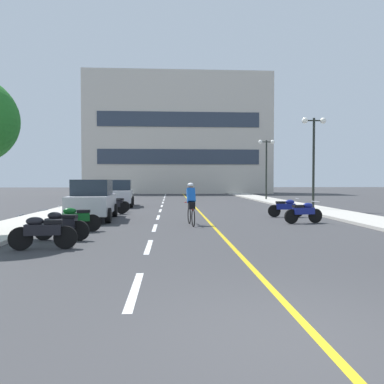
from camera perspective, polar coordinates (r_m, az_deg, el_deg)
The scene contains 29 objects.
ground_plane at distance 25.21m, azimuth -0.11°, elevation -2.28°, with size 140.00×140.00×0.00m, color #38383A.
curb_left at distance 28.74m, azimuth -14.95°, elevation -1.72°, with size 2.40×72.00×0.12m, color #B7B2A8.
curb_right at distance 29.45m, azimuth 13.68°, elevation -1.62°, with size 2.40×72.00×0.12m, color #B7B2A8.
lane_dash_0 at distance 6.39m, azimuth -8.70°, elevation -14.50°, with size 0.14×2.20×0.01m, color silver.
lane_dash_1 at distance 10.28m, azimuth -6.60°, elevation -8.24°, with size 0.14×2.20×0.01m, color silver.
lane_dash_2 at distance 14.23m, azimuth -5.68°, elevation -5.44°, with size 0.14×2.20×0.01m, color silver.
lane_dash_3 at distance 18.20m, azimuth -5.17°, elevation -3.85°, with size 0.14×2.20×0.01m, color silver.
lane_dash_4 at distance 22.18m, azimuth -4.84°, elevation -2.83°, with size 0.14×2.20×0.01m, color silver.
lane_dash_5 at distance 26.17m, azimuth -4.62°, elevation -2.13°, with size 0.14×2.20×0.01m, color silver.
lane_dash_6 at distance 30.16m, azimuth -4.45°, elevation -1.61°, with size 0.14×2.20×0.01m, color silver.
lane_dash_7 at distance 34.15m, azimuth -4.32°, elevation -1.21°, with size 0.14×2.20×0.01m, color silver.
lane_dash_8 at distance 38.15m, azimuth -4.22°, elevation -0.89°, with size 0.14×2.20×0.01m, color silver.
lane_dash_9 at distance 42.15m, azimuth -4.14°, elevation -0.64°, with size 0.14×2.20×0.01m, color silver.
lane_dash_10 at distance 46.14m, azimuth -4.07°, elevation -0.43°, with size 0.14×2.20×0.01m, color silver.
lane_dash_11 at distance 50.14m, azimuth -4.01°, elevation -0.25°, with size 0.14×2.20×0.01m, color silver.
centre_line_yellow at distance 28.21m, azimuth 0.05°, elevation -1.84°, with size 0.12×66.00×0.01m, color gold.
office_building at distance 52.69m, azimuth -2.07°, elevation 8.69°, with size 25.15×6.50×16.23m.
street_lamp_mid at distance 23.47m, azimuth 18.03°, elevation 7.18°, with size 1.46×0.36×5.38m.
street_lamp_far at distance 33.98m, azimuth 11.25°, elevation 5.40°, with size 1.46×0.36×5.25m.
parked_car_near at distance 17.50m, azimuth -14.87°, elevation -1.13°, with size 2.08×4.28×1.82m.
parked_car_mid at distance 26.06m, azimuth -11.00°, elevation -0.16°, with size 2.17×4.32×1.82m.
motorcycle_1 at distance 10.45m, azimuth -21.75°, elevation -5.59°, with size 1.70×0.60×0.92m.
motorcycle_2 at distance 11.83m, azimuth -19.31°, elevation -4.71°, with size 1.70×0.60×0.92m.
motorcycle_3 at distance 13.53m, azimuth -17.29°, elevation -3.88°, with size 1.65×0.75×0.92m.
motorcycle_4 at distance 16.27m, azimuth 16.63°, elevation -2.93°, with size 1.69×0.61×0.92m.
motorcycle_5 at distance 18.73m, azimuth 14.09°, elevation -2.30°, with size 1.70×0.60×0.92m.
motorcycle_6 at distance 20.14m, azimuth -12.21°, elevation -2.00°, with size 1.66×0.75×0.92m.
motorcycle_7 at distance 21.77m, azimuth -11.60°, elevation -1.71°, with size 1.68×0.64×0.92m.
cyclist_rider at distance 15.00m, azimuth -0.14°, elevation -1.66°, with size 0.43×1.77×1.71m.
Camera 1 is at (-1.42, -4.10, 1.79)m, focal length 35.08 mm.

